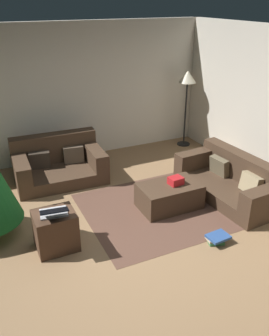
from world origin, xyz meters
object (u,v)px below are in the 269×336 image
Objects in this scene: couch_left at (58,164)px; couch_right at (232,181)px; gift_box at (176,181)px; book_stack at (217,238)px; laptop at (54,212)px; corner_lamp at (187,83)px; side_table at (56,231)px; tv_remote at (174,179)px; ottoman at (169,196)px.

couch_left is 0.84× the size of couch_right.
book_stack is (0.03, -1.05, -0.38)m from gift_box.
laptop is 0.28× the size of corner_lamp.
book_stack is at bearing -20.57° from laptop.
couch_left is 2.04m from side_table.
gift_box reaches higher than tv_remote.
gift_box is at bearing -125.11° from corner_lamp.
ottoman is at bearing 80.44° from couch_right.
couch_left is 0.97× the size of corner_lamp.
couch_right is at bearing 43.72° from book_stack.
gift_box is 0.40× the size of side_table.
corner_lamp is at bearing 34.88° from side_table.
couch_left is 2.99× the size of side_table.
couch_right is 1.13m from ottoman.
corner_lamp reaches higher than couch_left.
couch_right is 1.01m from tv_remote.
couch_left is 3.13m from book_stack.
gift_box is 1.97m from laptop.
couch_left reaches higher than tv_remote.
couch_left is at bearing 117.29° from book_stack.
ottoman is 1.79× the size of side_table.
tv_remote is at bearing 134.89° from couch_left.
tv_remote is (-0.97, 0.24, 0.14)m from couch_right.
couch_right is at bearing 4.20° from laptop.
side_table is at bearing 82.47° from laptop.
gift_box is 1.30× the size of tv_remote.
laptop is at bearing -170.98° from gift_box.
couch_right is 1.06m from gift_box.
side_table is 1.72× the size of book_stack.
couch_right is (2.43, -1.82, -0.02)m from couch_left.
couch_left is at bearing 112.76° from tv_remote.
corner_lamp is at bearing -169.51° from couch_left.
gift_box is at bearing 131.09° from couch_left.
side_table is at bearing 88.77° from couch_right.
ottoman is 4.52× the size of gift_box.
side_table reaches higher than ottoman.
side_table is at bearing 76.95° from couch_left.
couch_left is 7.53× the size of gift_box.
laptop is at bearing 89.95° from couch_right.
couch_left is at bearing 127.38° from ottoman.
couch_left is 9.80× the size of tv_remote.
book_stack is at bearing 129.47° from couch_right.
corner_lamp reaches higher than book_stack.
laptop is 2.17m from book_stack.
couch_left is 3.47× the size of laptop.
side_table reaches higher than tv_remote.
tv_remote is 0.53× the size of book_stack.
laptop reaches higher than couch_right.
corner_lamp is (2.92, 0.43, 1.09)m from couch_left.
corner_lamp is (1.52, 2.16, 0.93)m from gift_box.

